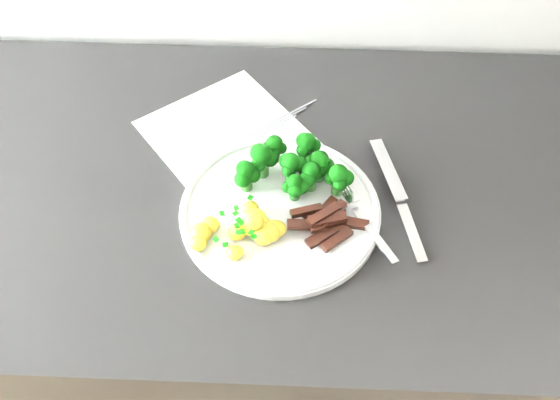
{
  "coord_description": "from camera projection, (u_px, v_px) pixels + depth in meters",
  "views": [
    {
      "loc": [
        -0.07,
        1.06,
        1.62
      ],
      "look_at": [
        -0.09,
        1.62,
        0.94
      ],
      "focal_mm": 42.6,
      "sensor_mm": 36.0,
      "label": 1
    }
  ],
  "objects": [
    {
      "name": "beef_strips",
      "position": [
        326.0,
        222.0,
        0.87
      ],
      "size": [
        0.11,
        0.09,
        0.03
      ],
      "color": "black",
      "rests_on": "plate"
    },
    {
      "name": "broccoli",
      "position": [
        294.0,
        166.0,
        0.9
      ],
      "size": [
        0.16,
        0.1,
        0.06
      ],
      "color": "#2A6022",
      "rests_on": "plate"
    },
    {
      "name": "fork",
      "position": [
        366.0,
        222.0,
        0.87
      ],
      "size": [
        0.08,
        0.15,
        0.01
      ],
      "color": "silver",
      "rests_on": "plate"
    },
    {
      "name": "recipe_paper",
      "position": [
        242.0,
        150.0,
        0.98
      ],
      "size": [
        0.35,
        0.36,
        0.0
      ],
      "color": "silver",
      "rests_on": "counter"
    },
    {
      "name": "counter",
      "position": [
        279.0,
        338.0,
        1.29
      ],
      "size": [
        2.42,
        0.61,
        0.91
      ],
      "color": "black",
      "rests_on": "ground"
    },
    {
      "name": "knife",
      "position": [
        404.0,
        212.0,
        0.89
      ],
      "size": [
        0.07,
        0.21,
        0.02
      ],
      "color": "silver",
      "rests_on": "plate"
    },
    {
      "name": "potatoes",
      "position": [
        247.0,
        228.0,
        0.86
      ],
      "size": [
        0.12,
        0.09,
        0.04
      ],
      "color": "yellow",
      "rests_on": "plate"
    },
    {
      "name": "plate",
      "position": [
        280.0,
        210.0,
        0.9
      ],
      "size": [
        0.27,
        0.27,
        0.02
      ],
      "color": "white",
      "rests_on": "counter"
    }
  ]
}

